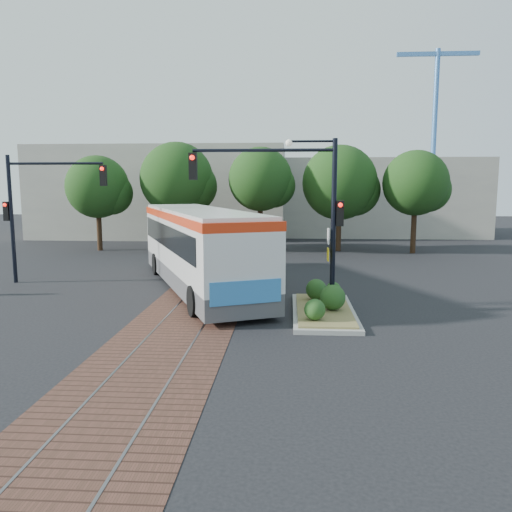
# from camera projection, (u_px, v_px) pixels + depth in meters

# --- Properties ---
(ground) EXTENTS (120.00, 120.00, 0.00)m
(ground) POSITION_uv_depth(u_px,v_px,m) (197.00, 305.00, 19.25)
(ground) COLOR black
(ground) RESTS_ON ground
(trackbed) EXTENTS (3.60, 40.00, 0.02)m
(trackbed) POSITION_uv_depth(u_px,v_px,m) (213.00, 285.00, 23.20)
(trackbed) COLOR #512F25
(trackbed) RESTS_ON ground
(tree_row) EXTENTS (26.40, 5.60, 7.67)m
(tree_row) POSITION_uv_depth(u_px,v_px,m) (256.00, 182.00, 34.71)
(tree_row) COLOR #382314
(tree_row) RESTS_ON ground
(warehouses) EXTENTS (40.00, 13.00, 8.00)m
(warehouses) POSITION_uv_depth(u_px,v_px,m) (247.00, 194.00, 47.16)
(warehouses) COLOR #ADA899
(warehouses) RESTS_ON ground
(crane) EXTENTS (8.00, 0.50, 18.00)m
(crane) POSITION_uv_depth(u_px,v_px,m) (435.00, 123.00, 50.12)
(crane) COLOR #3F72B2
(crane) RESTS_ON ground
(city_bus) EXTENTS (7.87, 13.29, 3.56)m
(city_bus) POSITION_uv_depth(u_px,v_px,m) (199.00, 244.00, 22.28)
(city_bus) COLOR #48484B
(city_bus) RESTS_ON ground
(traffic_island) EXTENTS (2.20, 5.20, 1.13)m
(traffic_island) POSITION_uv_depth(u_px,v_px,m) (324.00, 305.00, 17.99)
(traffic_island) COLOR gray
(traffic_island) RESTS_ON ground
(signal_pole_main) EXTENTS (5.49, 0.46, 6.00)m
(signal_pole_main) POSITION_uv_depth(u_px,v_px,m) (299.00, 198.00, 17.61)
(signal_pole_main) COLOR black
(signal_pole_main) RESTS_ON ground
(signal_pole_left) EXTENTS (4.99, 0.34, 6.00)m
(signal_pole_left) POSITION_uv_depth(u_px,v_px,m) (34.00, 201.00, 23.22)
(signal_pole_left) COLOR black
(signal_pole_left) RESTS_ON ground
(parked_car) EXTENTS (5.15, 3.26, 1.39)m
(parked_car) POSITION_uv_depth(u_px,v_px,m) (194.00, 243.00, 34.36)
(parked_car) COLOR black
(parked_car) RESTS_ON ground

